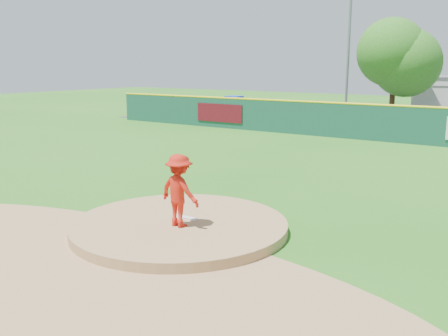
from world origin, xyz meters
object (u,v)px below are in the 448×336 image
Objects in this scene: playground_slide at (233,107)px; deciduous_tree at (395,59)px; van at (398,123)px; light_pole_left at (349,38)px; pitcher at (179,191)px.

deciduous_tree is at bearing 7.54° from playground_slide.
van is 13.27m from playground_slide.
playground_slide is 0.43× the size of deciduous_tree.
light_pole_left reaches higher than playground_slide.
playground_slide is at bearing -53.53° from pitcher.
pitcher is 27.55m from playground_slide.
deciduous_tree reaches higher than van.
playground_slide is at bearing 65.52° from van.
light_pole_left reaches higher than pitcher.
pitcher is at bearing -84.96° from deciduous_tree.
playground_slide is (-13.17, 1.63, 0.26)m from van.
pitcher is 28.39m from light_pole_left.
pitcher is 25.59m from deciduous_tree.
playground_slide reaches higher than van.
deciduous_tree is 0.67× the size of light_pole_left.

